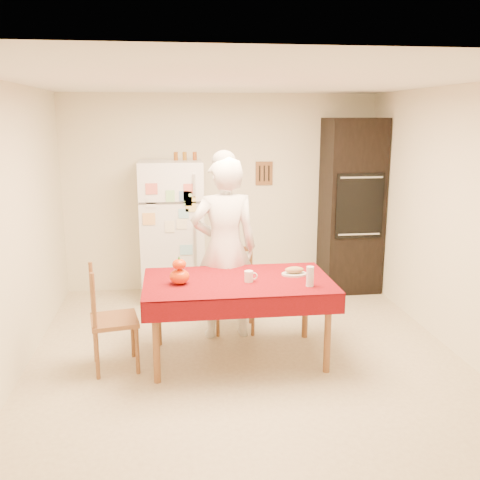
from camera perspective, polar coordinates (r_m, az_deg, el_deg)
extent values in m
plane|color=tan|center=(5.12, 0.65, -12.53)|extent=(4.50, 4.50, 0.00)
cube|color=#EFE8C9|center=(6.92, -1.96, 5.02)|extent=(4.00, 0.02, 2.50)
cube|color=#EFE8C9|center=(2.60, 7.83, -8.65)|extent=(4.00, 0.02, 2.50)
cube|color=#EFE8C9|center=(4.86, -23.35, 0.58)|extent=(0.02, 4.50, 2.50)
cube|color=#EFE8C9|center=(5.38, 22.31, 1.77)|extent=(0.02, 4.50, 2.50)
cube|color=white|center=(4.63, 0.73, 16.64)|extent=(4.00, 4.50, 0.02)
cube|color=brown|center=(6.95, 2.58, 7.12)|extent=(0.22, 0.02, 0.30)
cube|color=white|center=(6.59, -7.26, 1.00)|extent=(0.75, 0.70, 1.70)
cube|color=silver|center=(6.14, -4.93, 5.85)|extent=(0.03, 0.03, 0.25)
cube|color=silver|center=(6.27, -4.79, -0.96)|extent=(0.03, 0.03, 0.60)
cube|color=black|center=(6.98, 11.77, 3.58)|extent=(0.70, 0.60, 2.20)
cube|color=black|center=(6.69, 12.65, 3.57)|extent=(0.59, 0.02, 0.80)
cylinder|color=brown|center=(4.61, -8.94, -10.84)|extent=(0.06, 0.06, 0.71)
cylinder|color=brown|center=(5.33, -8.75, -7.48)|extent=(0.06, 0.06, 0.71)
cylinder|color=brown|center=(4.79, 9.32, -9.90)|extent=(0.06, 0.06, 0.71)
cylinder|color=brown|center=(5.49, 6.98, -6.81)|extent=(0.06, 0.06, 0.71)
cube|color=brown|center=(4.87, -0.24, -4.63)|extent=(1.60, 0.90, 0.04)
cube|color=#570804|center=(4.87, -0.24, -4.34)|extent=(1.70, 1.00, 0.01)
cylinder|color=brown|center=(5.53, -2.38, -8.14)|extent=(0.04, 0.04, 0.43)
cylinder|color=brown|center=(5.84, -2.40, -6.95)|extent=(0.04, 0.04, 0.43)
cylinder|color=brown|center=(5.54, 1.38, -8.08)|extent=(0.04, 0.04, 0.43)
cylinder|color=brown|center=(5.86, 1.15, -6.89)|extent=(0.04, 0.04, 0.43)
cube|color=brown|center=(5.61, -0.57, -5.25)|extent=(0.45, 0.43, 0.04)
cube|color=brown|center=(5.70, -0.64, -2.33)|extent=(0.36, 0.06, 0.50)
cylinder|color=brown|center=(4.84, -10.90, -11.52)|extent=(0.04, 0.04, 0.43)
cylinder|color=brown|center=(4.82, -15.00, -11.85)|extent=(0.04, 0.04, 0.43)
cylinder|color=brown|center=(5.17, -11.38, -9.92)|extent=(0.04, 0.04, 0.43)
cylinder|color=brown|center=(5.15, -15.19, -10.21)|extent=(0.04, 0.04, 0.43)
cube|color=brown|center=(4.91, -13.26, -8.34)|extent=(0.47, 0.48, 0.04)
cube|color=brown|center=(4.82, -15.44, -5.71)|extent=(0.09, 0.36, 0.50)
imported|color=white|center=(5.34, -1.66, -0.95)|extent=(0.69, 0.47, 1.84)
cylinder|color=white|center=(4.80, 0.94, -3.90)|extent=(0.08, 0.08, 0.10)
ellipsoid|color=#E65B05|center=(4.76, -6.47, -3.90)|extent=(0.18, 0.18, 0.13)
ellipsoid|color=#E26105|center=(4.73, -6.50, -2.59)|extent=(0.12, 0.12, 0.09)
cylinder|color=silver|center=(4.70, 7.48, -3.87)|extent=(0.07, 0.07, 0.18)
cylinder|color=silver|center=(5.03, 5.81, -3.64)|extent=(0.24, 0.24, 0.02)
ellipsoid|color=#9A7B4C|center=(5.02, 5.82, -3.19)|extent=(0.18, 0.10, 0.06)
cylinder|color=brown|center=(6.52, -6.86, 8.87)|extent=(0.05, 0.05, 0.10)
cylinder|color=#915E1A|center=(6.52, -5.93, 8.89)|extent=(0.05, 0.05, 0.10)
cylinder|color=brown|center=(6.53, -4.85, 8.92)|extent=(0.05, 0.05, 0.10)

